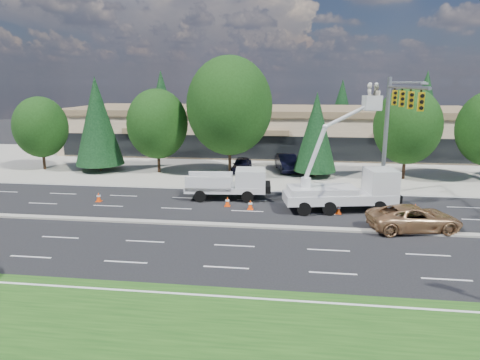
# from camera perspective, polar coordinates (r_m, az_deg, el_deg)

# --- Properties ---
(ground) EXTENTS (140.00, 140.00, 0.00)m
(ground) POSITION_cam_1_polar(r_m,az_deg,el_deg) (26.30, 0.21, -6.21)
(ground) COLOR black
(ground) RESTS_ON ground
(concrete_apron) EXTENTS (140.00, 22.00, 0.01)m
(concrete_apron) POSITION_cam_1_polar(r_m,az_deg,el_deg) (45.58, 3.31, 2.00)
(concrete_apron) COLOR gray
(concrete_apron) RESTS_ON ground
(grass_verge) EXTENTS (140.00, 10.00, 0.01)m
(grass_verge) POSITION_cam_1_polar(r_m,az_deg,el_deg) (14.81, -6.52, -22.73)
(grass_verge) COLOR #184313
(grass_verge) RESTS_ON ground
(road_median) EXTENTS (120.00, 0.55, 0.12)m
(road_median) POSITION_cam_1_polar(r_m,az_deg,el_deg) (26.28, 0.21, -6.09)
(road_median) COLOR gray
(road_median) RESTS_ON ground
(strip_mall) EXTENTS (50.40, 15.40, 5.50)m
(strip_mall) POSITION_cam_1_polar(r_m,az_deg,el_deg) (55.02, 4.09, 6.84)
(strip_mall) COLOR tan
(strip_mall) RESTS_ON ground
(tree_front_a) EXTENTS (5.24, 5.24, 7.27)m
(tree_front_a) POSITION_cam_1_polar(r_m,az_deg,el_deg) (47.11, -25.05, 6.40)
(tree_front_a) COLOR #332114
(tree_front_a) RESTS_ON ground
(tree_front_b) EXTENTS (4.67, 4.67, 9.20)m
(tree_front_b) POSITION_cam_1_polar(r_m,az_deg,el_deg) (44.15, -18.47, 7.47)
(tree_front_b) COLOR #332114
(tree_front_b) RESTS_ON ground
(tree_front_c) EXTENTS (5.81, 5.81, 8.06)m
(tree_front_c) POSITION_cam_1_polar(r_m,az_deg,el_deg) (41.93, -10.98, 7.34)
(tree_front_c) COLOR #332114
(tree_front_c) RESTS_ON ground
(tree_front_d) EXTENTS (7.96, 7.96, 11.05)m
(tree_front_d) POSITION_cam_1_polar(r_m,az_deg,el_deg) (40.18, -1.41, 9.84)
(tree_front_d) COLOR #332114
(tree_front_d) RESTS_ON ground
(tree_front_e) EXTENTS (3.94, 3.94, 7.76)m
(tree_front_e) POSITION_cam_1_polar(r_m,az_deg,el_deg) (39.96, 10.09, 6.31)
(tree_front_e) COLOR #332114
(tree_front_e) RESTS_ON ground
(tree_front_f) EXTENTS (5.91, 5.91, 8.20)m
(tree_front_f) POSITION_cam_1_polar(r_m,az_deg,el_deg) (41.06, 21.42, 6.69)
(tree_front_f) COLOR #332114
(tree_front_f) RESTS_ON ground
(tree_back_a) EXTENTS (5.30, 5.30, 10.45)m
(tree_back_a) POSITION_cam_1_polar(r_m,az_deg,el_deg) (69.97, -10.40, 10.24)
(tree_back_a) COLOR #332114
(tree_back_a) RESTS_ON ground
(tree_back_b) EXTENTS (5.94, 5.94, 11.70)m
(tree_back_b) POSITION_cam_1_polar(r_m,az_deg,el_deg) (67.07, 1.27, 10.91)
(tree_back_b) COLOR #332114
(tree_back_b) RESTS_ON ground
(tree_back_c) EXTENTS (4.60, 4.60, 9.06)m
(tree_back_c) POSITION_cam_1_polar(r_m,az_deg,el_deg) (67.12, 13.39, 9.36)
(tree_back_c) COLOR #332114
(tree_back_c) RESTS_ON ground
(tree_back_d) EXTENTS (5.24, 5.24, 10.34)m
(tree_back_d) POSITION_cam_1_polar(r_m,az_deg,el_deg) (69.37, 23.46, 9.33)
(tree_back_d) COLOR #332114
(tree_back_d) RESTS_ON ground
(signal_mast) EXTENTS (2.76, 10.16, 9.00)m
(signal_mast) POSITION_cam_1_polar(r_m,az_deg,el_deg) (32.56, 19.81, 7.65)
(signal_mast) COLOR gray
(signal_mast) RESTS_ON ground
(utility_pickup) EXTENTS (6.14, 2.76, 2.29)m
(utility_pickup) POSITION_cam_1_polar(r_m,az_deg,el_deg) (32.17, -1.17, -0.89)
(utility_pickup) COLOR silver
(utility_pickup) RESTS_ON ground
(bucket_truck) EXTENTS (7.81, 3.64, 8.59)m
(bucket_truck) POSITION_cam_1_polar(r_m,az_deg,el_deg) (30.01, 14.38, -0.57)
(bucket_truck) COLOR silver
(bucket_truck) RESTS_ON ground
(traffic_cone_a) EXTENTS (0.40, 0.40, 0.70)m
(traffic_cone_a) POSITION_cam_1_polar(r_m,az_deg,el_deg) (33.27, -18.34, -2.16)
(traffic_cone_a) COLOR #FF4208
(traffic_cone_a) RESTS_ON ground
(traffic_cone_b) EXTENTS (0.40, 0.40, 0.70)m
(traffic_cone_b) POSITION_cam_1_polar(r_m,az_deg,el_deg) (30.41, -1.70, -2.89)
(traffic_cone_b) COLOR #FF4208
(traffic_cone_b) RESTS_ON ground
(traffic_cone_c) EXTENTS (0.40, 0.40, 0.70)m
(traffic_cone_c) POSITION_cam_1_polar(r_m,az_deg,el_deg) (29.63, 1.39, -3.31)
(traffic_cone_c) COLOR #FF4208
(traffic_cone_c) RESTS_ON ground
(traffic_cone_d) EXTENTS (0.40, 0.40, 0.70)m
(traffic_cone_d) POSITION_cam_1_polar(r_m,az_deg,el_deg) (29.40, 12.97, -3.78)
(traffic_cone_d) COLOR #FF4208
(traffic_cone_d) RESTS_ON ground
(traffic_cone_e) EXTENTS (0.40, 0.40, 0.70)m
(traffic_cone_e) POSITION_cam_1_polar(r_m,az_deg,el_deg) (31.03, 22.34, -3.55)
(traffic_cone_e) COLOR #FF4208
(traffic_cone_e) RESTS_ON ground
(minivan) EXTENTS (5.78, 3.46, 1.50)m
(minivan) POSITION_cam_1_polar(r_m,az_deg,el_deg) (27.45, 22.21, -4.73)
(minivan) COLOR tan
(minivan) RESTS_ON ground
(parked_car_west) EXTENTS (1.75, 4.19, 1.42)m
(parked_car_west) POSITION_cam_1_polar(r_m,az_deg,el_deg) (41.99, 0.24, 2.06)
(parked_car_west) COLOR black
(parked_car_west) RESTS_ON ground
(parked_car_east) EXTENTS (2.71, 5.26, 1.65)m
(parked_car_east) POSITION_cam_1_polar(r_m,az_deg,el_deg) (42.66, 6.28, 2.31)
(parked_car_east) COLOR black
(parked_car_east) RESTS_ON ground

